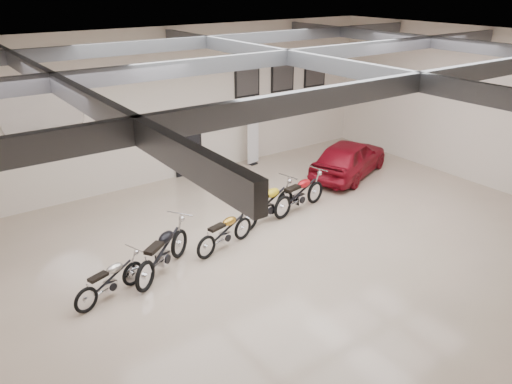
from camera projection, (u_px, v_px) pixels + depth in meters
floor at (283, 246)px, 12.83m from camera, size 16.00×12.00×0.01m
ceiling at (288, 45)px, 10.86m from camera, size 16.00×12.00×0.01m
back_wall at (171, 106)px, 16.34m from camera, size 16.00×0.02×5.00m
right_wall at (479, 108)px, 16.11m from camera, size 0.02×12.00×5.00m
ceiling_beams at (288, 57)px, 10.96m from camera, size 15.80×11.80×0.32m
door at (188, 146)px, 17.14m from camera, size 0.92×0.08×2.10m
logo_plaque at (43, 115)px, 14.05m from camera, size 2.30×0.06×1.16m
poster_left at (247, 78)px, 17.67m from camera, size 1.05×0.08×1.35m
poster_mid at (283, 73)px, 18.52m from camera, size 1.05×0.08×1.35m
poster_right at (315, 69)px, 19.38m from camera, size 1.05×0.08×1.35m
oil_sign at (222, 121)px, 17.63m from camera, size 0.72×0.10×0.72m
banner_stand at (253, 139)px, 18.13m from camera, size 0.55×0.30×1.92m
motorcycle_silver at (109, 279)px, 10.59m from camera, size 1.84×1.07×0.92m
motorcycle_black at (162, 251)px, 11.46m from camera, size 2.22×1.82×1.15m
motorcycle_gold at (225, 231)px, 12.55m from camera, size 1.98×1.02×0.98m
motorcycle_yellow at (267, 203)px, 13.91m from camera, size 2.30×1.15×1.15m
motorcycle_red at (300, 193)px, 14.60m from camera, size 2.24×1.05×1.12m
go_kart at (342, 171)px, 17.12m from camera, size 1.58×1.39×0.53m
vintage_car at (349, 158)px, 17.19m from camera, size 2.84×4.12×1.30m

